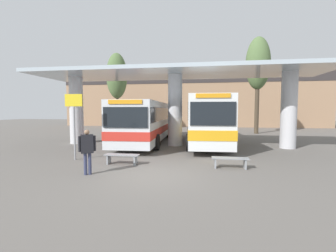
% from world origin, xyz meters
% --- Properties ---
extents(ground_plane, '(100.00, 100.00, 0.00)m').
position_xyz_m(ground_plane, '(0.00, 0.00, 0.00)').
color(ground_plane, '#605B56').
extents(townhouse_backdrop, '(40.00, 0.58, 8.61)m').
position_xyz_m(townhouse_backdrop, '(0.00, 25.88, 5.02)').
color(townhouse_backdrop, '#9E7A5B').
rests_on(townhouse_backdrop, ground_plane).
extents(station_canopy, '(19.83, 5.25, 5.18)m').
position_xyz_m(station_canopy, '(0.00, 7.33, 4.12)').
color(station_canopy, silver).
rests_on(station_canopy, ground_plane).
extents(transit_bus_left_bay, '(3.14, 11.56, 3.05)m').
position_xyz_m(transit_bus_left_bay, '(-2.31, 8.75, 1.71)').
color(transit_bus_left_bay, silver).
rests_on(transit_bus_left_bay, ground_plane).
extents(transit_bus_center_bay, '(3.09, 10.59, 3.35)m').
position_xyz_m(transit_bus_center_bay, '(2.15, 8.51, 1.87)').
color(transit_bus_center_bay, white).
rests_on(transit_bus_center_bay, ground_plane).
extents(waiting_bench_near_pillar, '(1.54, 0.44, 0.46)m').
position_xyz_m(waiting_bench_near_pillar, '(3.06, 1.45, 0.34)').
color(waiting_bench_near_pillar, gray).
rests_on(waiting_bench_near_pillar, ground_plane).
extents(waiting_bench_mid_platform, '(1.59, 0.44, 0.46)m').
position_xyz_m(waiting_bench_mid_platform, '(-1.74, 1.45, 0.34)').
color(waiting_bench_mid_platform, gray).
rests_on(waiting_bench_mid_platform, ground_plane).
extents(info_sign_platform, '(0.90, 0.09, 3.26)m').
position_xyz_m(info_sign_platform, '(-4.38, 2.01, 2.31)').
color(info_sign_platform, gray).
rests_on(info_sign_platform, ground_plane).
extents(pedestrian_waiting, '(0.60, 0.44, 1.74)m').
position_xyz_m(pedestrian_waiting, '(-2.46, -0.32, 1.06)').
color(pedestrian_waiting, '#333856').
rests_on(pedestrian_waiting, ground_plane).
extents(poplar_tree_behind_left, '(2.44, 2.44, 9.26)m').
position_xyz_m(poplar_tree_behind_left, '(-8.22, 17.58, 6.51)').
color(poplar_tree_behind_left, '#473A2B').
rests_on(poplar_tree_behind_left, ground_plane).
extents(poplar_tree_behind_right, '(2.48, 2.48, 10.13)m').
position_xyz_m(poplar_tree_behind_right, '(7.61, 16.79, 7.26)').
color(poplar_tree_behind_right, '#473A2B').
rests_on(poplar_tree_behind_right, ground_plane).
extents(parked_car_street, '(4.36, 2.24, 2.20)m').
position_xyz_m(parked_car_street, '(-8.40, 21.96, 1.07)').
color(parked_car_street, maroon).
rests_on(parked_car_street, ground_plane).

